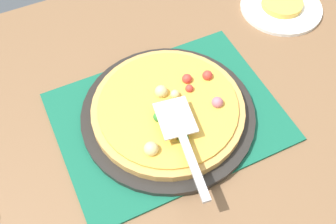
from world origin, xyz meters
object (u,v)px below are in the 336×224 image
plate_far_right (281,7)px  pizza (168,109)px  pizza_pan (168,114)px  pizza_server (183,137)px  served_slice_right (282,3)px

plate_far_right → pizza: bearing=-156.1°
pizza_pan → pizza_server: (-0.01, -0.10, 0.06)m
pizza_pan → pizza: bearing=-47.4°
pizza → pizza_server: 0.10m
pizza → plate_far_right: (0.43, 0.19, -0.03)m
served_slice_right → pizza_server: bearing=-147.2°
plate_far_right → pizza_server: (-0.45, -0.29, 0.06)m
pizza → plate_far_right: pizza is taller
pizza → served_slice_right: (0.43, 0.19, -0.02)m
pizza_pan → served_slice_right: 0.47m
pizza → plate_far_right: bearing=23.9°
served_slice_right → pizza_server: (-0.45, -0.29, 0.05)m
plate_far_right → pizza_server: size_ratio=0.94×
plate_far_right → served_slice_right: size_ratio=2.00×
pizza → pizza_server: (-0.02, -0.10, 0.04)m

